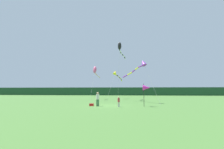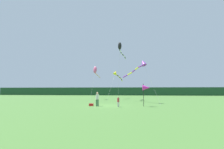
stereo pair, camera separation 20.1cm
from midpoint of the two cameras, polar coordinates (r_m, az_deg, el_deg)
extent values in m
plane|color=#477533|center=(21.76, -1.49, -11.08)|extent=(120.00, 120.00, 0.00)
cube|color=#1E4228|center=(66.53, 3.79, -6.05)|extent=(108.00, 3.34, 3.22)
cylinder|color=#3F724C|center=(20.98, -5.30, -10.07)|extent=(0.18, 0.18, 0.87)
cylinder|color=#3F724C|center=(20.94, -4.76, -10.09)|extent=(0.18, 0.18, 0.87)
cylinder|color=silver|center=(20.91, -5.01, -7.96)|extent=(0.40, 0.40, 0.69)
sphere|color=tan|center=(20.90, -5.00, -6.67)|extent=(0.25, 0.25, 0.25)
cylinder|color=silver|center=(20.05, 2.35, -10.67)|extent=(0.13, 0.13, 0.61)
cylinder|color=silver|center=(20.04, 2.75, -10.67)|extent=(0.13, 0.13, 0.61)
cylinder|color=#B23338|center=(20.01, 2.54, -9.12)|extent=(0.28, 0.28, 0.48)
sphere|color=tan|center=(19.99, 2.54, -8.18)|extent=(0.18, 0.18, 0.18)
cube|color=red|center=(21.39, -7.20, -10.70)|extent=(0.54, 0.36, 0.32)
cylinder|color=black|center=(20.85, 11.50, -7.21)|extent=(0.06, 0.06, 2.90)
cone|color=#E026B2|center=(20.88, 12.41, -4.64)|extent=(0.90, 0.70, 0.70)
cylinder|color=#B2B2B2|center=(35.90, -0.02, -3.89)|extent=(1.38, 4.48, 6.35)
cone|color=yellow|center=(38.28, 1.35, 0.76)|extent=(1.12, 1.38, 1.22)
cylinder|color=yellow|center=(38.54, 1.64, -0.04)|extent=(0.53, 0.82, 0.45)
cylinder|color=black|center=(39.18, 2.17, -0.40)|extent=(0.49, 0.79, 0.31)
cylinder|color=yellow|center=(39.84, 2.60, -0.75)|extent=(0.40, 0.84, 0.45)
cylinder|color=black|center=(40.53, 2.96, -1.13)|extent=(0.43, 0.81, 0.35)
cylinder|color=yellow|center=(41.21, 3.32, -1.41)|extent=(0.41, 0.81, 0.35)
cylinder|color=black|center=(41.92, 3.55, -1.75)|extent=(0.26, 0.82, 0.43)
cylinder|color=yellow|center=(42.64, 3.72, -2.14)|extent=(0.33, 0.83, 0.44)
cylinder|color=#B2B2B2|center=(32.15, 2.67, 0.82)|extent=(0.32, 1.79, 11.37)
ellipsoid|color=black|center=(34.11, 2.97, 10.18)|extent=(0.91, 1.11, 1.72)
cylinder|color=black|center=(34.26, 2.98, 8.88)|extent=(0.24, 0.74, 0.30)
cylinder|color=white|center=(34.89, 3.18, 8.38)|extent=(0.40, 0.77, 0.37)
cylinder|color=black|center=(35.51, 3.40, 7.90)|extent=(0.20, 0.73, 0.30)
cylinder|color=white|center=(36.15, 3.62, 7.50)|extent=(0.40, 0.75, 0.29)
cylinder|color=black|center=(36.76, 4.02, 7.10)|extent=(0.45, 0.76, 0.32)
cylinder|color=white|center=(37.35, 4.46, 6.65)|extent=(0.48, 0.77, 0.39)
cylinder|color=black|center=(37.95, 4.83, 6.14)|extent=(0.37, 0.78, 0.41)
cylinder|color=white|center=(38.60, 4.96, 5.72)|extent=(0.21, 0.72, 0.27)
cylinder|color=#B2B2B2|center=(25.37, 14.10, -2.69)|extent=(2.15, 2.59, 6.60)
cone|color=purple|center=(26.87, 11.32, 4.16)|extent=(1.43, 1.48, 1.25)
cylinder|color=purple|center=(27.22, 10.51, 2.96)|extent=(0.89, 1.08, 0.41)
cylinder|color=yellow|center=(28.13, 9.14, 2.18)|extent=(0.70, 1.18, 0.44)
cylinder|color=purple|center=(29.11, 8.02, 1.30)|extent=(0.75, 1.18, 0.55)
cylinder|color=yellow|center=(29.96, 6.65, 0.35)|extent=(1.03, 0.99, 0.59)
cylinder|color=purple|center=(30.70, 5.03, -0.57)|extent=(1.07, 0.95, 0.60)
cylinder|color=#B2B2B2|center=(33.71, -6.75, -3.52)|extent=(0.25, 3.22, 6.61)
ellipsoid|color=#E5598C|center=(35.51, -5.92, 1.71)|extent=(0.84, 1.21, 1.77)
cylinder|color=#E5598C|center=(35.66, -5.86, 0.54)|extent=(0.21, 0.52, 0.30)
cylinder|color=white|center=(36.11, -5.71, 0.30)|extent=(0.21, 0.52, 0.30)
cylinder|color=#E5598C|center=(36.55, -5.47, 0.10)|extent=(0.30, 0.53, 0.25)
cylinder|color=white|center=(36.99, -5.23, -0.09)|extent=(0.22, 0.52, 0.29)
cylinder|color=#E5598C|center=(37.45, -5.07, -0.28)|extent=(0.21, 0.51, 0.26)
cylinder|color=white|center=(37.88, -4.83, -0.46)|extent=(0.33, 0.55, 0.28)
cylinder|color=#E5598C|center=(38.32, -4.61, -0.65)|extent=(0.21, 0.52, 0.29)
cylinder|color=white|center=(38.77, -4.45, -0.84)|extent=(0.25, 0.52, 0.28)
cylinder|color=#E5598C|center=(39.22, -4.28, -1.03)|extent=(0.23, 0.53, 0.30)
camera|label=1|loc=(0.10, -89.79, -0.02)|focal=25.50mm
camera|label=2|loc=(0.10, 90.21, 0.02)|focal=25.50mm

